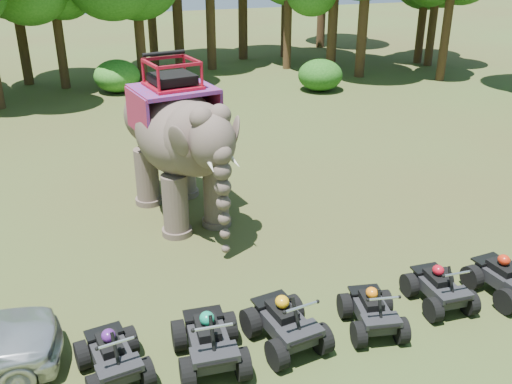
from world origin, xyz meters
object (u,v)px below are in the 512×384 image
atv_0 (112,351)px  atv_3 (373,306)px  atv_4 (440,282)px  atv_1 (209,335)px  atv_5 (507,272)px  elephant (177,139)px  atv_2 (286,317)px

atv_0 → atv_3: size_ratio=1.05×
atv_0 → atv_4: bearing=-9.0°
atv_1 → atv_5: (7.14, 0.08, -0.05)m
elephant → atv_2: elephant is taller
atv_3 → atv_1: bearing=-171.0°
atv_0 → atv_1: size_ratio=0.91×
atv_2 → elephant: bearing=87.7°
atv_2 → atv_5: 5.51m
elephant → atv_1: size_ratio=3.16×
atv_4 → atv_2: bearing=-175.6°
atv_2 → atv_5: size_ratio=1.06×
atv_2 → atv_5: atv_2 is taller
atv_1 → atv_5: bearing=4.0°
atv_1 → atv_3: 3.57m
atv_2 → atv_4: size_ratio=1.12×
atv_2 → atv_3: size_ratio=1.13×
atv_3 → atv_4: atv_4 is taller
atv_2 → atv_3: bearing=-13.3°
atv_0 → atv_1: 1.85m
atv_1 → atv_4: (5.46, 0.26, -0.08)m
atv_2 → atv_1: bearing=173.7°
atv_2 → atv_5: (5.51, -0.00, -0.04)m
atv_0 → atv_3: bearing=-12.2°
atv_0 → atv_5: size_ratio=0.98×
atv_1 → atv_4: 5.46m
atv_0 → atv_1: (1.84, -0.20, 0.06)m
atv_0 → atv_3: 5.41m
atv_0 → atv_1: bearing=-15.8°
atv_3 → atv_5: atv_5 is taller
atv_1 → atv_5: size_ratio=1.08×
elephant → atv_4: 8.19m
elephant → atv_5: bearing=-57.2°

